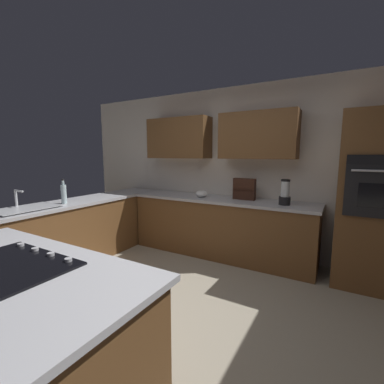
{
  "coord_description": "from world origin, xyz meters",
  "views": [
    {
      "loc": [
        -1.49,
        1.9,
        1.57
      ],
      "look_at": [
        0.41,
        -1.4,
        1.02
      ],
      "focal_mm": 24.45,
      "sensor_mm": 36.0,
      "label": 1
    }
  ],
  "objects_px": {
    "blender": "(285,194)",
    "spice_rack": "(244,189)",
    "cooktop": "(6,266)",
    "mixing_bowl": "(202,194)",
    "dish_soap_bottle": "(64,193)",
    "wall_oven": "(376,201)",
    "sink_unit": "(25,208)"
  },
  "relations": [
    {
      "from": "spice_rack",
      "to": "dish_soap_bottle",
      "type": "height_order",
      "value": "dish_soap_bottle"
    },
    {
      "from": "blender",
      "to": "mixing_bowl",
      "type": "bearing_deg",
      "value": -0.0
    },
    {
      "from": "blender",
      "to": "spice_rack",
      "type": "relative_size",
      "value": 1.04
    },
    {
      "from": "wall_oven",
      "to": "blender",
      "type": "relative_size",
      "value": 6.04
    },
    {
      "from": "sink_unit",
      "to": "dish_soap_bottle",
      "type": "height_order",
      "value": "dish_soap_bottle"
    },
    {
      "from": "sink_unit",
      "to": "cooktop",
      "type": "relative_size",
      "value": 0.92
    },
    {
      "from": "wall_oven",
      "to": "cooktop",
      "type": "bearing_deg",
      "value": 54.73
    },
    {
      "from": "blender",
      "to": "dish_soap_bottle",
      "type": "relative_size",
      "value": 1.01
    },
    {
      "from": "wall_oven",
      "to": "cooktop",
      "type": "height_order",
      "value": "wall_oven"
    },
    {
      "from": "dish_soap_bottle",
      "to": "cooktop",
      "type": "bearing_deg",
      "value": 137.34
    },
    {
      "from": "wall_oven",
      "to": "mixing_bowl",
      "type": "bearing_deg",
      "value": 1.01
    },
    {
      "from": "wall_oven",
      "to": "mixing_bowl",
      "type": "height_order",
      "value": "wall_oven"
    },
    {
      "from": "blender",
      "to": "mixing_bowl",
      "type": "xyz_separation_m",
      "value": [
        1.25,
        -0.0,
        -0.09
      ]
    },
    {
      "from": "mixing_bowl",
      "to": "wall_oven",
      "type": "bearing_deg",
      "value": -178.99
    },
    {
      "from": "blender",
      "to": "wall_oven",
      "type": "bearing_deg",
      "value": -177.72
    },
    {
      "from": "wall_oven",
      "to": "sink_unit",
      "type": "height_order",
      "value": "wall_oven"
    },
    {
      "from": "wall_oven",
      "to": "cooktop",
      "type": "distance_m",
      "value": 3.55
    },
    {
      "from": "sink_unit",
      "to": "dish_soap_bottle",
      "type": "bearing_deg",
      "value": -96.95
    },
    {
      "from": "mixing_bowl",
      "to": "blender",
      "type": "bearing_deg",
      "value": 180.0
    },
    {
      "from": "mixing_bowl",
      "to": "dish_soap_bottle",
      "type": "distance_m",
      "value": 1.97
    },
    {
      "from": "sink_unit",
      "to": "dish_soap_bottle",
      "type": "xyz_separation_m",
      "value": [
        -0.06,
        -0.48,
        0.12
      ]
    },
    {
      "from": "cooktop",
      "to": "dish_soap_bottle",
      "type": "relative_size",
      "value": 2.25
    },
    {
      "from": "cooktop",
      "to": "mixing_bowl",
      "type": "distance_m",
      "value": 2.87
    },
    {
      "from": "cooktop",
      "to": "dish_soap_bottle",
      "type": "height_order",
      "value": "dish_soap_bottle"
    },
    {
      "from": "dish_soap_bottle",
      "to": "sink_unit",
      "type": "bearing_deg",
      "value": 83.05
    },
    {
      "from": "wall_oven",
      "to": "dish_soap_bottle",
      "type": "xyz_separation_m",
      "value": [
        3.62,
        1.45,
        0.01
      ]
    },
    {
      "from": "wall_oven",
      "to": "spice_rack",
      "type": "relative_size",
      "value": 6.31
    },
    {
      "from": "sink_unit",
      "to": "dish_soap_bottle",
      "type": "distance_m",
      "value": 0.5
    },
    {
      "from": "sink_unit",
      "to": "spice_rack",
      "type": "relative_size",
      "value": 2.15
    },
    {
      "from": "sink_unit",
      "to": "mixing_bowl",
      "type": "xyz_separation_m",
      "value": [
        -1.43,
        -1.89,
        0.03
      ]
    },
    {
      "from": "spice_rack",
      "to": "dish_soap_bottle",
      "type": "xyz_separation_m",
      "value": [
        2.02,
        1.54,
        -0.02
      ]
    },
    {
      "from": "blender",
      "to": "spice_rack",
      "type": "height_order",
      "value": "blender"
    }
  ]
}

